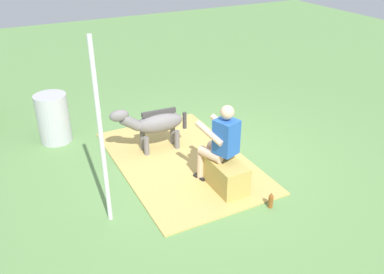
# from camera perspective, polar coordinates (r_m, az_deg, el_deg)

# --- Properties ---
(ground_plane) EXTENTS (24.00, 24.00, 0.00)m
(ground_plane) POSITION_cam_1_polar(r_m,az_deg,el_deg) (6.82, 1.47, -3.60)
(ground_plane) COLOR #608C4C
(hay_patch) EXTENTS (3.18, 2.02, 0.02)m
(hay_patch) POSITION_cam_1_polar(r_m,az_deg,el_deg) (6.86, -1.50, -3.32)
(hay_patch) COLOR tan
(hay_patch) RESTS_ON ground
(hay_bale) EXTENTS (0.70, 0.40, 0.46)m
(hay_bale) POSITION_cam_1_polar(r_m,az_deg,el_deg) (6.09, 4.81, -5.40)
(hay_bale) COLOR tan
(hay_bale) RESTS_ON ground
(person_seated) EXTENTS (0.72, 0.55, 1.34)m
(person_seated) POSITION_cam_1_polar(r_m,az_deg,el_deg) (5.93, 3.92, -0.65)
(person_seated) COLOR #D8AD8C
(person_seated) RESTS_ON ground
(pony_standing) EXTENTS (0.36, 1.35, 0.89)m
(pony_standing) POSITION_cam_1_polar(r_m,az_deg,el_deg) (6.95, -5.28, 1.89)
(pony_standing) COLOR slate
(pony_standing) RESTS_ON ground
(soda_bottle) EXTENTS (0.07, 0.07, 0.24)m
(soda_bottle) POSITION_cam_1_polar(r_m,az_deg,el_deg) (5.86, 10.95, -8.67)
(soda_bottle) COLOR brown
(soda_bottle) RESTS_ON ground
(water_barrel) EXTENTS (0.57, 0.57, 0.89)m
(water_barrel) POSITION_cam_1_polar(r_m,az_deg,el_deg) (7.72, -18.79, 2.49)
(water_barrel) COLOR #B2B2B7
(water_barrel) RESTS_ON ground
(tent_pole_left) EXTENTS (0.06, 0.06, 2.49)m
(tent_pole_left) POSITION_cam_1_polar(r_m,az_deg,el_deg) (5.07, -12.57, -0.02)
(tent_pole_left) COLOR silver
(tent_pole_left) RESTS_ON ground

